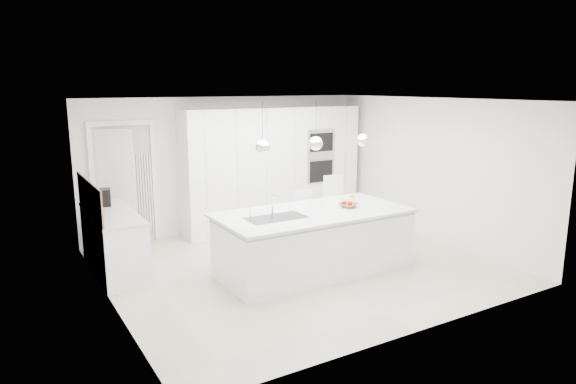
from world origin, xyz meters
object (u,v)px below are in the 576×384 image
bar_stool_right (338,210)px  fruit_bowl (348,205)px  bar_stool_left (307,221)px  island_base (315,243)px  espresso_machine (105,197)px

bar_stool_right → fruit_bowl: bearing=-110.6°
bar_stool_left → bar_stool_right: bearing=28.7°
island_base → espresso_machine: espresso_machine is taller
espresso_machine → island_base: bearing=-24.5°
fruit_bowl → bar_stool_right: bearing=61.6°
fruit_bowl → espresso_machine: size_ratio=1.03×
espresso_machine → bar_stool_right: size_ratio=0.22×
island_base → fruit_bowl: 0.78m
fruit_bowl → bar_stool_left: (-0.18, 0.88, -0.44)m
island_base → espresso_machine: 3.27m
island_base → fruit_bowl: fruit_bowl is taller
espresso_machine → bar_stool_right: bar_stool_right is taller
fruit_bowl → bar_stool_right: (0.52, 0.96, -0.35)m
fruit_bowl → bar_stool_left: bar_stool_left is taller
bar_stool_right → bar_stool_left: bearing=-165.6°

